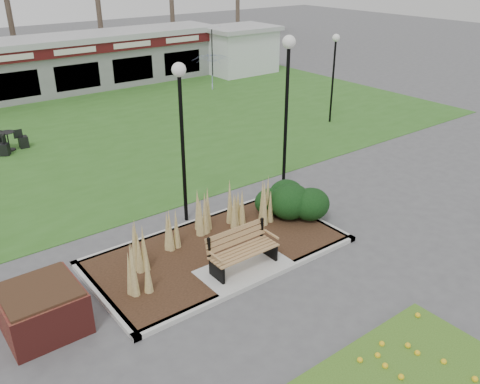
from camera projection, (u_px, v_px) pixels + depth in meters
ground at (248, 275)px, 11.94m from camera, size 100.00×100.00×0.00m
lawn at (65, 140)px, 20.56m from camera, size 34.00×16.00×0.02m
planting_bed at (254, 223)px, 13.45m from camera, size 6.75×3.40×1.27m
park_bench at (241, 249)px, 11.86m from camera, size 1.70×0.66×0.93m
brick_planter at (42, 309)px, 10.03m from camera, size 1.50×1.50×0.95m
food_pavilion at (4, 71)px, 25.66m from camera, size 24.60×3.40×2.90m
service_hut at (240, 49)px, 31.68m from camera, size 4.40×3.40×2.83m
lamp_post_mid_left at (181, 109)px, 13.03m from camera, size 0.37×0.37×4.41m
lamp_post_mid_right at (288, 80)px, 15.02m from camera, size 0.39×0.39×4.74m
lamp_post_far_right at (334, 59)px, 21.57m from camera, size 0.32×0.32×3.82m
bistro_set_c at (9, 144)px, 19.35m from camera, size 1.21×1.37×0.73m
patio_umbrella at (213, 72)px, 25.01m from camera, size 2.20×2.23×2.47m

